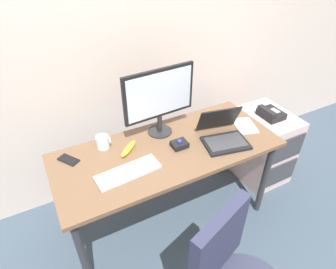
{
  "coord_description": "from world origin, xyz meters",
  "views": [
    {
      "loc": [
        -0.73,
        -1.39,
        2.02
      ],
      "look_at": [
        0.0,
        0.0,
        0.87
      ],
      "focal_mm": 30.93,
      "sensor_mm": 36.0,
      "label": 1
    }
  ],
  "objects_px": {
    "laptop": "(223,134)",
    "banana": "(129,149)",
    "cell_phone": "(69,160)",
    "keyboard": "(128,172)",
    "paper_notepad": "(245,126)",
    "monitor_main": "(159,97)",
    "coffee_mug": "(103,142)",
    "trackball_mouse": "(179,144)",
    "file_cabinet": "(262,146)",
    "desk_phone": "(270,114)"
  },
  "relations": [
    {
      "from": "coffee_mug",
      "to": "paper_notepad",
      "type": "height_order",
      "value": "coffee_mug"
    },
    {
      "from": "paper_notepad",
      "to": "banana",
      "type": "distance_m",
      "value": 0.91
    },
    {
      "from": "paper_notepad",
      "to": "laptop",
      "type": "bearing_deg",
      "value": -167.16
    },
    {
      "from": "file_cabinet",
      "to": "paper_notepad",
      "type": "height_order",
      "value": "paper_notepad"
    },
    {
      "from": "banana",
      "to": "file_cabinet",
      "type": "bearing_deg",
      "value": -0.87
    },
    {
      "from": "monitor_main",
      "to": "banana",
      "type": "xyz_separation_m",
      "value": [
        -0.29,
        -0.1,
        -0.28
      ]
    },
    {
      "from": "monitor_main",
      "to": "trackball_mouse",
      "type": "bearing_deg",
      "value": -79.33
    },
    {
      "from": "keyboard",
      "to": "paper_notepad",
      "type": "relative_size",
      "value": 2.02
    },
    {
      "from": "trackball_mouse",
      "to": "paper_notepad",
      "type": "xyz_separation_m",
      "value": [
        0.57,
        -0.01,
        -0.02
      ]
    },
    {
      "from": "cell_phone",
      "to": "banana",
      "type": "xyz_separation_m",
      "value": [
        0.39,
        -0.09,
        0.02
      ]
    },
    {
      "from": "keyboard",
      "to": "cell_phone",
      "type": "distance_m",
      "value": 0.43
    },
    {
      "from": "paper_notepad",
      "to": "banana",
      "type": "relative_size",
      "value": 1.09
    },
    {
      "from": "file_cabinet",
      "to": "desk_phone",
      "type": "relative_size",
      "value": 3.35
    },
    {
      "from": "laptop",
      "to": "keyboard",
      "type": "bearing_deg",
      "value": -179.02
    },
    {
      "from": "keyboard",
      "to": "cell_phone",
      "type": "bearing_deg",
      "value": 135.58
    },
    {
      "from": "banana",
      "to": "cell_phone",
      "type": "bearing_deg",
      "value": 166.79
    },
    {
      "from": "keyboard",
      "to": "banana",
      "type": "relative_size",
      "value": 2.21
    },
    {
      "from": "file_cabinet",
      "to": "coffee_mug",
      "type": "height_order",
      "value": "coffee_mug"
    },
    {
      "from": "laptop",
      "to": "monitor_main",
      "type": "bearing_deg",
      "value": 140.49
    },
    {
      "from": "trackball_mouse",
      "to": "coffee_mug",
      "type": "xyz_separation_m",
      "value": [
        -0.47,
        0.24,
        0.02
      ]
    },
    {
      "from": "monitor_main",
      "to": "coffee_mug",
      "type": "xyz_separation_m",
      "value": [
        -0.43,
        0.02,
        -0.25
      ]
    },
    {
      "from": "paper_notepad",
      "to": "cell_phone",
      "type": "distance_m",
      "value": 1.31
    },
    {
      "from": "cell_phone",
      "to": "keyboard",
      "type": "bearing_deg",
      "value": -77.91
    },
    {
      "from": "desk_phone",
      "to": "coffee_mug",
      "type": "relative_size",
      "value": 2.03
    },
    {
      "from": "coffee_mug",
      "to": "paper_notepad",
      "type": "bearing_deg",
      "value": -13.83
    },
    {
      "from": "cell_phone",
      "to": "laptop",
      "type": "bearing_deg",
      "value": -48.95
    },
    {
      "from": "keyboard",
      "to": "laptop",
      "type": "distance_m",
      "value": 0.73
    },
    {
      "from": "trackball_mouse",
      "to": "coffee_mug",
      "type": "bearing_deg",
      "value": 152.83
    },
    {
      "from": "paper_notepad",
      "to": "cell_phone",
      "type": "relative_size",
      "value": 1.46
    },
    {
      "from": "cell_phone",
      "to": "monitor_main",
      "type": "bearing_deg",
      "value": -32.82
    },
    {
      "from": "laptop",
      "to": "trackball_mouse",
      "type": "bearing_deg",
      "value": 166.97
    },
    {
      "from": "keyboard",
      "to": "desk_phone",
      "type": "bearing_deg",
      "value": 7.18
    },
    {
      "from": "laptop",
      "to": "cell_phone",
      "type": "relative_size",
      "value": 2.58
    },
    {
      "from": "monitor_main",
      "to": "laptop",
      "type": "bearing_deg",
      "value": -39.51
    },
    {
      "from": "keyboard",
      "to": "laptop",
      "type": "bearing_deg",
      "value": 0.98
    },
    {
      "from": "coffee_mug",
      "to": "cell_phone",
      "type": "bearing_deg",
      "value": -173.45
    },
    {
      "from": "trackball_mouse",
      "to": "banana",
      "type": "distance_m",
      "value": 0.35
    },
    {
      "from": "monitor_main",
      "to": "keyboard",
      "type": "relative_size",
      "value": 1.29
    },
    {
      "from": "coffee_mug",
      "to": "monitor_main",
      "type": "bearing_deg",
      "value": -2.75
    },
    {
      "from": "keyboard",
      "to": "paper_notepad",
      "type": "bearing_deg",
      "value": 4.1
    },
    {
      "from": "keyboard",
      "to": "coffee_mug",
      "type": "distance_m",
      "value": 0.33
    },
    {
      "from": "trackball_mouse",
      "to": "banana",
      "type": "relative_size",
      "value": 0.58
    },
    {
      "from": "paper_notepad",
      "to": "cell_phone",
      "type": "height_order",
      "value": "paper_notepad"
    },
    {
      "from": "file_cabinet",
      "to": "laptop",
      "type": "relative_size",
      "value": 1.83
    },
    {
      "from": "paper_notepad",
      "to": "banana",
      "type": "bearing_deg",
      "value": 171.38
    },
    {
      "from": "laptop",
      "to": "banana",
      "type": "distance_m",
      "value": 0.68
    },
    {
      "from": "paper_notepad",
      "to": "monitor_main",
      "type": "bearing_deg",
      "value": 158.93
    },
    {
      "from": "laptop",
      "to": "cell_phone",
      "type": "bearing_deg",
      "value": 164.55
    },
    {
      "from": "file_cabinet",
      "to": "monitor_main",
      "type": "xyz_separation_m",
      "value": [
        -1.0,
        0.12,
        0.72
      ]
    },
    {
      "from": "desk_phone",
      "to": "laptop",
      "type": "bearing_deg",
      "value": -165.87
    }
  ]
}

